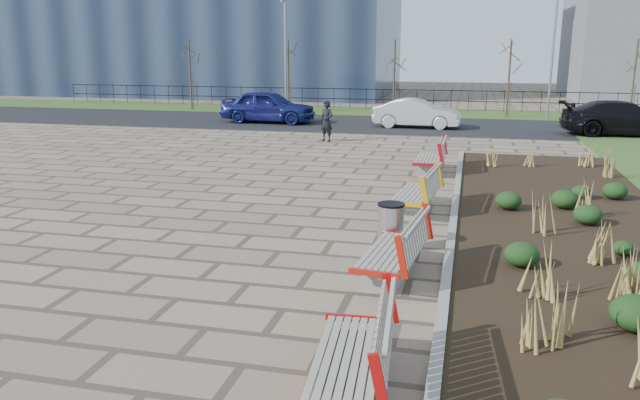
% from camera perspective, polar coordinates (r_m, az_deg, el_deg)
% --- Properties ---
extents(ground, '(120.00, 120.00, 0.00)m').
position_cam_1_polar(ground, '(9.72, -12.99, -8.81)').
color(ground, '#86715C').
rests_on(ground, ground).
extents(planting_bed, '(4.50, 18.00, 0.10)m').
position_cam_1_polar(planting_bed, '(13.65, 21.90, -2.62)').
color(planting_bed, black).
rests_on(planting_bed, ground).
extents(planting_curb, '(0.16, 18.00, 0.15)m').
position_cam_1_polar(planting_curb, '(13.48, 12.08, -2.00)').
color(planting_curb, gray).
rests_on(planting_curb, ground).
extents(grass_verge_far, '(80.00, 5.00, 0.04)m').
position_cam_1_polar(grass_verge_far, '(36.41, 6.99, 8.00)').
color(grass_verge_far, '#33511E').
rests_on(grass_verge_far, ground).
extents(road, '(80.00, 7.00, 0.02)m').
position_cam_1_polar(road, '(30.49, 5.66, 6.89)').
color(road, black).
rests_on(road, ground).
extents(bench_a, '(1.06, 2.16, 1.00)m').
position_cam_1_polar(bench_a, '(6.90, 2.52, -13.69)').
color(bench_a, red).
rests_on(bench_a, ground).
extents(bench_b, '(1.13, 2.19, 1.00)m').
position_cam_1_polar(bench_b, '(10.23, 6.46, -4.39)').
color(bench_b, red).
rests_on(bench_b, ground).
extents(bench_c, '(1.12, 2.18, 1.00)m').
position_cam_1_polar(bench_c, '(14.34, 8.62, 0.87)').
color(bench_c, '#E9AA0C').
rests_on(bench_c, ground).
extents(bench_d, '(0.91, 2.10, 1.00)m').
position_cam_1_polar(bench_d, '(18.97, 9.90, 3.99)').
color(bench_d, '#B00B19').
rests_on(bench_d, ground).
extents(litter_bin, '(0.48, 0.48, 0.89)m').
position_cam_1_polar(litter_bin, '(11.55, 6.48, -2.54)').
color(litter_bin, '#B2B2B7').
rests_on(litter_bin, ground).
extents(pedestrian, '(0.69, 0.59, 1.61)m').
position_cam_1_polar(pedestrian, '(24.86, 0.61, 7.22)').
color(pedestrian, black).
rests_on(pedestrian, ground).
extents(car_blue, '(4.68, 2.03, 1.57)m').
position_cam_1_polar(car_blue, '(31.11, -4.76, 8.52)').
color(car_blue, navy).
rests_on(car_blue, road).
extents(car_silver, '(4.02, 1.53, 1.31)m').
position_cam_1_polar(car_silver, '(29.41, 8.85, 7.84)').
color(car_silver, silver).
rests_on(car_silver, road).
extents(car_black, '(5.15, 2.45, 1.45)m').
position_cam_1_polar(car_black, '(29.31, 25.97, 6.73)').
color(car_black, black).
rests_on(car_black, road).
extents(tree_a, '(1.40, 1.40, 4.00)m').
position_cam_1_polar(tree_a, '(38.11, -11.77, 11.12)').
color(tree_a, '#4C3D2D').
rests_on(tree_a, grass_verge_far).
extents(tree_b, '(1.40, 1.40, 4.00)m').
position_cam_1_polar(tree_b, '(35.98, -2.92, 11.24)').
color(tree_b, '#4C3D2D').
rests_on(tree_b, grass_verge_far).
extents(tree_c, '(1.40, 1.40, 4.00)m').
position_cam_1_polar(tree_c, '(34.77, 6.79, 11.07)').
color(tree_c, '#4C3D2D').
rests_on(tree_c, grass_verge_far).
extents(tree_d, '(1.40, 1.40, 4.00)m').
position_cam_1_polar(tree_d, '(34.57, 16.88, 10.57)').
color(tree_d, '#4C3D2D').
rests_on(tree_d, grass_verge_far).
extents(tree_e, '(1.40, 1.40, 4.00)m').
position_cam_1_polar(tree_e, '(35.41, 26.75, 9.76)').
color(tree_e, '#4C3D2D').
rests_on(tree_e, grass_verge_far).
extents(lamp_west, '(0.24, 0.60, 6.00)m').
position_cam_1_polar(lamp_west, '(35.47, -3.17, 12.82)').
color(lamp_west, gray).
rests_on(lamp_west, grass_verge_far).
extents(lamp_east, '(0.24, 0.60, 6.00)m').
position_cam_1_polar(lamp_east, '(34.21, 20.46, 11.95)').
color(lamp_east, gray).
rests_on(lamp_east, grass_verge_far).
extents(railing_fence, '(44.00, 0.10, 1.20)m').
position_cam_1_polar(railing_fence, '(37.84, 7.29, 9.15)').
color(railing_fence, black).
rests_on(railing_fence, grass_verge_far).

